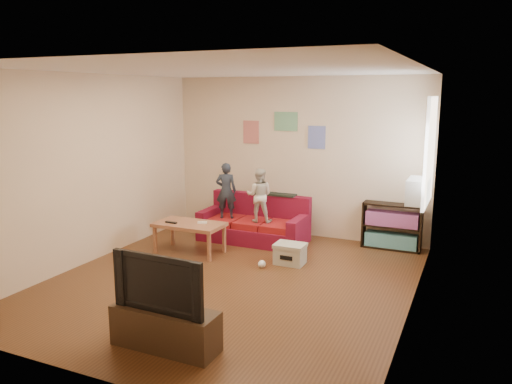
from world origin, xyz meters
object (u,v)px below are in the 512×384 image
at_px(child_b, 259,195).
at_px(bookshelf, 392,229).
at_px(file_box, 290,254).
at_px(television, 164,281).
at_px(sofa, 255,225).
at_px(coffee_table, 189,227).
at_px(child_a, 226,191).
at_px(tv_stand, 165,328).

relative_size(child_b, bookshelf, 0.96).
height_order(file_box, television, television).
xyz_separation_m(bookshelf, television, (-1.46, -4.10, 0.36)).
bearing_deg(bookshelf, television, -109.62).
height_order(sofa, coffee_table, sofa).
height_order(child_a, child_b, child_a).
bearing_deg(television, tv_stand, 1.60).
distance_m(tv_stand, television, 0.48).
height_order(child_a, television, child_a).
bearing_deg(tv_stand, sofa, 101.17).
distance_m(bookshelf, file_box, 1.81).
distance_m(sofa, television, 3.74).
distance_m(child_a, child_b, 0.60).
bearing_deg(file_box, child_a, 152.84).
height_order(coffee_table, television, television).
xyz_separation_m(child_a, file_box, (1.40, -0.72, -0.68)).
bearing_deg(coffee_table, sofa, 58.35).
bearing_deg(television, file_box, 86.39).
height_order(coffee_table, bookshelf, bookshelf).
bearing_deg(tv_stand, television, -179.69).
bearing_deg(sofa, television, -79.14).
bearing_deg(tv_stand, bookshelf, 70.68).
xyz_separation_m(bookshelf, tv_stand, (-1.46, -4.10, -0.12)).
xyz_separation_m(child_a, tv_stand, (1.15, -3.49, -0.64)).
bearing_deg(tv_stand, child_a, 108.58).
bearing_deg(child_b, coffee_table, 34.31).
bearing_deg(bookshelf, coffee_table, -152.02).
xyz_separation_m(sofa, coffee_table, (-0.64, -1.03, 0.15)).
bearing_deg(coffee_table, child_b, 48.03).
bearing_deg(child_b, sofa, -60.95).
relative_size(coffee_table, television, 1.08).
distance_m(coffee_table, tv_stand, 2.95).
distance_m(coffee_table, bookshelf, 3.17).
height_order(child_a, tv_stand, child_a).
bearing_deg(bookshelf, tv_stand, -109.62).
distance_m(file_box, tv_stand, 2.78).
xyz_separation_m(tv_stand, television, (-0.00, 0.00, 0.48)).
relative_size(sofa, bookshelf, 1.94).
distance_m(child_b, television, 3.53).
height_order(sofa, child_a, child_a).
bearing_deg(tv_stand, child_b, 99.29).
xyz_separation_m(coffee_table, television, (1.34, -2.62, 0.28)).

